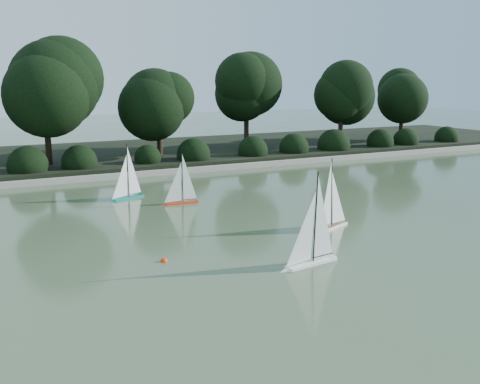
# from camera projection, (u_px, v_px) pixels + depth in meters

# --- Properties ---
(ground) EXTENTS (80.00, 80.00, 0.00)m
(ground) POSITION_uv_depth(u_px,v_px,m) (307.00, 254.00, 9.65)
(ground) COLOR #344328
(ground) RESTS_ON ground
(pond_coping) EXTENTS (40.00, 0.35, 0.18)m
(pond_coping) POSITION_uv_depth(u_px,v_px,m) (154.00, 173.00, 17.50)
(pond_coping) COLOR gray
(pond_coping) RESTS_ON ground
(far_bank) EXTENTS (40.00, 8.00, 0.30)m
(far_bank) POSITION_uv_depth(u_px,v_px,m) (123.00, 155.00, 20.99)
(far_bank) COLOR black
(far_bank) RESTS_ON ground
(tree_line) EXTENTS (26.31, 3.93, 4.39)m
(tree_line) POSITION_uv_depth(u_px,v_px,m) (164.00, 92.00, 19.64)
(tree_line) COLOR black
(tree_line) RESTS_ON ground
(shrub_hedge) EXTENTS (29.10, 1.10, 1.10)m
(shrub_hedge) POSITION_uv_depth(u_px,v_px,m) (146.00, 158.00, 18.21)
(shrub_hedge) COLOR black
(shrub_hedge) RESTS_ON ground
(sailboat_white_a) EXTENTS (1.26, 0.37, 1.71)m
(sailboat_white_a) POSITION_uv_depth(u_px,v_px,m) (307.00, 250.00, 9.00)
(sailboat_white_a) COLOR white
(sailboat_white_a) RESTS_ON ground
(sailboat_white_b) EXTENTS (1.14, 0.59, 1.60)m
(sailboat_white_b) POSITION_uv_depth(u_px,v_px,m) (335.00, 216.00, 11.36)
(sailboat_white_b) COLOR white
(sailboat_white_b) RESTS_ON ground
(sailboat_orange) EXTENTS (1.03, 0.21, 1.40)m
(sailboat_orange) POSITION_uv_depth(u_px,v_px,m) (179.00, 195.00, 13.49)
(sailboat_orange) COLOR red
(sailboat_orange) RESTS_ON ground
(sailboat_teal) EXTENTS (1.09, 0.57, 1.53)m
(sailboat_teal) POSITION_uv_depth(u_px,v_px,m) (125.00, 190.00, 14.01)
(sailboat_teal) COLOR #0A7B72
(sailboat_teal) RESTS_ON ground
(race_buoy) EXTENTS (0.13, 0.13, 0.13)m
(race_buoy) POSITION_uv_depth(u_px,v_px,m) (164.00, 262.00, 9.26)
(race_buoy) COLOR red
(race_buoy) RESTS_ON ground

